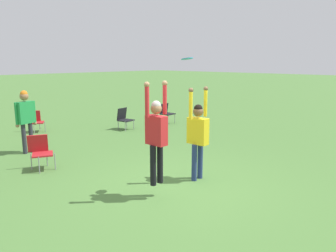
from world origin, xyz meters
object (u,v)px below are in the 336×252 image
Objects in this scene: person_jumping at (156,131)px; camping_chair_0 at (166,112)px; person_defending at (198,132)px; camping_chair_1 at (35,120)px; person_spectator_near at (26,115)px; camping_chair_3 at (124,117)px; camping_chair_2 at (40,150)px; frisbee at (187,59)px.

person_jumping is 7.85m from camping_chair_0.
person_defending is 7.67m from camping_chair_1.
person_jumping is 2.38× the size of camping_chair_0.
person_spectator_near is at bearing 2.50° from person_jumping.
camping_chair_3 is at bearing 172.36° from camping_chair_1.
camping_chair_2 is (-0.74, 3.34, -0.84)m from person_jumping.
person_spectator_near is at bearing -77.03° from camping_chair_2.
person_defending is at bearing -82.81° from person_spectator_near.
camping_chair_1 is at bearing -49.73° from camping_chair_3.
person_defending is at bearing 17.86° from frisbee.
person_defending is at bearing 55.81° from camping_chair_3.
camping_chair_3 is (-2.05, 0.34, -0.03)m from camping_chair_0.
camping_chair_3 is at bearing -3.32° from person_spectator_near.
frisbee is at bearing 118.04° from camping_chair_1.
frisbee is 6.88m from camping_chair_3.
camping_chair_1 is at bearing 86.37° from frisbee.
person_defending is 1.73m from frisbee.
person_defending is at bearing 46.88° from camping_chair_0.
camping_chair_0 is at bearing 160.22° from camping_chair_3.
frisbee reaches higher than camping_chair_1.
camping_chair_3 is (3.08, 5.73, -2.23)m from frisbee.
frisbee is at bearing 51.31° from camping_chair_3.
frisbee is at bearing 44.14° from camping_chair_0.
person_defending is 6.88m from camping_chair_0.
camping_chair_2 is at bearing 111.95° from frisbee.
frisbee is 4.39m from camping_chair_2.
frisbee is at bearing 139.16° from camping_chair_2.
camping_chair_0 is at bearing -49.27° from person_jumping.
camping_chair_1 is 0.93× the size of camping_chair_2.
frisbee is 0.27× the size of camping_chair_2.
camping_chair_3 is (3.76, 5.55, -0.87)m from person_jumping.
person_jumping is 6.76m from camping_chair_3.
camping_chair_3 is at bearing 61.72° from frisbee.
person_jumping reaches higher than camping_chair_3.
person_spectator_near is (-4.08, -0.57, 0.65)m from camping_chair_3.
person_defending is 2.45× the size of camping_chair_2.
person_defending is 1.15× the size of person_spectator_near.
person_spectator_near is at bearing -0.17° from camping_chair_0.
frisbee reaches higher than person_defending.
camping_chair_0 is 5.24m from camping_chair_1.
camping_chair_1 is at bearing 179.96° from person_defending.
person_spectator_near is (-6.13, -0.23, 0.62)m from camping_chair_0.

